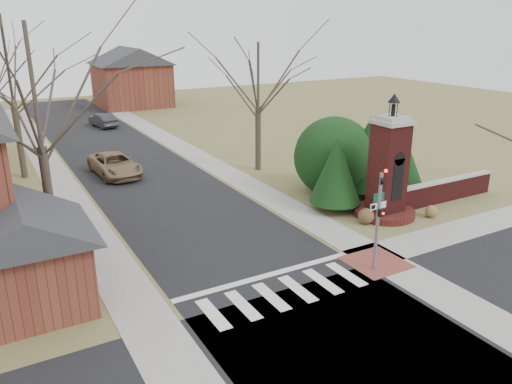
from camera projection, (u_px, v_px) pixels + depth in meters
ground at (296, 303)px, 18.40m from camera, size 120.00×120.00×0.00m
main_street at (129, 163)px, 36.52m from camera, size 8.00×70.00×0.01m
cross_street at (348, 346)px, 15.93m from camera, size 120.00×8.00×0.01m
crosswalk_zone at (284, 293)px, 19.06m from camera, size 8.00×2.20×0.02m
stop_bar at (265, 276)px, 20.29m from camera, size 8.00×0.35×0.02m
sidewalk_right_main at (195, 154)px, 38.94m from camera, size 2.00×60.00×0.02m
sidewalk_left at (54, 173)px, 34.10m from camera, size 2.00×60.00×0.02m
curb_apron at (376, 262)px, 21.45m from camera, size 2.40×2.40×0.02m
traffic_signal_pole at (379, 212)px, 20.04m from camera, size 0.28×0.41×4.50m
sign_post at (378, 210)px, 22.01m from camera, size 0.90×0.07×2.75m
brick_gate_monument at (387, 177)px, 26.00m from camera, size 3.20×3.20×6.47m
brick_garden_wall at (444, 190)px, 28.59m from camera, size 7.50×0.50×1.30m
garage_left at (23, 251)px, 17.41m from camera, size 4.80×4.80×4.29m
house_distant_right at (131, 76)px, 60.49m from camera, size 8.80×8.80×7.30m
evergreen_near at (336, 170)px, 26.77m from camera, size 2.80×2.80×4.10m
evergreen_mid at (368, 152)px, 29.20m from camera, size 3.40×3.40×4.70m
evergreen_far at (405, 163)px, 29.54m from camera, size 2.40×2.40×3.30m
evergreen_mass at (334, 154)px, 29.64m from camera, size 4.80×4.80×4.80m
bare_tree_0 at (32, 78)px, 20.07m from camera, size 8.05×8.05×11.15m
bare_tree_1 at (6, 53)px, 30.67m from camera, size 8.40×8.40×11.64m
bare_tree_3 at (258, 72)px, 32.91m from camera, size 7.00×7.00×9.70m
pickup_truck at (115, 165)px, 33.48m from camera, size 2.80×5.48×1.48m
distant_car at (103, 120)px, 49.00m from camera, size 2.10×4.30×1.36m
dry_shrub_left at (366, 216)px, 25.48m from camera, size 0.82×0.82×0.82m
dry_shrub_right at (431, 211)px, 26.38m from camera, size 0.64×0.64×0.64m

